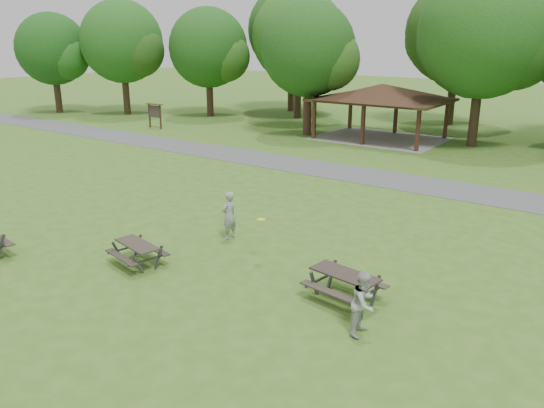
{
  "coord_description": "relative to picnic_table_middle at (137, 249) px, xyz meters",
  "views": [
    {
      "loc": [
        11.06,
        -10.2,
        6.82
      ],
      "look_at": [
        1.0,
        4.0,
        1.3
      ],
      "focal_mm": 35.0,
      "sensor_mm": 36.0,
      "label": 1
    }
  ],
  "objects": [
    {
      "name": "frisbee_catcher",
      "position": [
        7.5,
        0.41,
        0.26
      ],
      "size": [
        0.61,
        0.78,
        1.59
      ],
      "primitive_type": "imported",
      "rotation": [
        0.0,
        0.0,
        1.58
      ],
      "color": "#ADADB0",
      "rests_on": "ground"
    },
    {
      "name": "tree_row_d",
      "position": [
        -7.76,
        22.72,
        5.23
      ],
      "size": [
        6.93,
        6.6,
        9.27
      ],
      "color": "#332016",
      "rests_on": "ground"
    },
    {
      "name": "tree_deep_a",
      "position": [
        -15.75,
        32.72,
        6.59
      ],
      "size": [
        8.4,
        8.0,
        11.38
      ],
      "color": "#312415",
      "rests_on": "ground"
    },
    {
      "name": "frisbee_in_flight",
      "position": [
        2.99,
        2.43,
        0.87
      ],
      "size": [
        0.27,
        0.27,
        0.02
      ],
      "color": "yellow",
      "rests_on": "ground"
    },
    {
      "name": "frisbee_thrower",
      "position": [
        0.9,
        3.37,
        0.32
      ],
      "size": [
        0.44,
        0.65,
        1.72
      ],
      "primitive_type": "imported",
      "rotation": [
        0.0,
        0.0,
        -1.62
      ],
      "color": "gray",
      "rests_on": "ground"
    },
    {
      "name": "picnic_table_far",
      "position": [
        6.35,
        1.64,
        0.07
      ],
      "size": [
        2.08,
        1.76,
        0.82
      ],
      "color": "black",
      "rests_on": "ground"
    },
    {
      "name": "notice_board",
      "position": [
        -18.84,
        18.19,
        0.77
      ],
      "size": [
        1.6,
        0.3,
        1.88
      ],
      "color": "#351F13",
      "rests_on": "ground"
    },
    {
      "name": "tree_row_c",
      "position": [
        -12.75,
        29.22,
        6.0
      ],
      "size": [
        8.19,
        7.8,
        10.67
      ],
      "color": "black",
      "rests_on": "ground"
    },
    {
      "name": "asphalt_path",
      "position": [
        1.16,
        14.19,
        -0.53
      ],
      "size": [
        120.0,
        3.2,
        0.02
      ],
      "primitive_type": "cube",
      "color": "#4B4B4E",
      "rests_on": "ground"
    },
    {
      "name": "tree_flank_left",
      "position": [
        -32.77,
        19.22,
        4.99
      ],
      "size": [
        6.72,
        6.4,
        8.93
      ],
      "color": "#302015",
      "rests_on": "ground"
    },
    {
      "name": "tree_row_b",
      "position": [
        -19.76,
        25.72,
        5.13
      ],
      "size": [
        7.14,
        6.8,
        9.28
      ],
      "color": "#321E16",
      "rests_on": "ground"
    },
    {
      "name": "ground",
      "position": [
        1.16,
        0.19,
        -0.54
      ],
      "size": [
        160.0,
        160.0,
        0.0
      ],
      "primitive_type": "plane",
      "color": "#3A641C",
      "rests_on": "ground"
    },
    {
      "name": "pavilion",
      "position": [
        -2.84,
        24.19,
        2.52
      ],
      "size": [
        8.6,
        7.01,
        3.76
      ],
      "color": "#362313",
      "rests_on": "ground"
    },
    {
      "name": "tree_row_e",
      "position": [
        3.25,
        25.22,
        6.24
      ],
      "size": [
        8.4,
        8.0,
        11.02
      ],
      "color": "black",
      "rests_on": "ground"
    },
    {
      "name": "tree_deep_b",
      "position": [
        -0.75,
        33.22,
        6.35
      ],
      "size": [
        8.4,
        8.0,
        11.13
      ],
      "color": "black",
      "rests_on": "ground"
    },
    {
      "name": "picnic_table_middle",
      "position": [
        0.0,
        0.0,
        0.0
      ],
      "size": [
        1.93,
        1.67,
        0.73
      ],
      "color": "#2C2620",
      "rests_on": "ground"
    },
    {
      "name": "tree_row_a",
      "position": [
        -26.76,
        22.22,
        5.62
      ],
      "size": [
        7.56,
        7.2,
        9.97
      ],
      "color": "#322116",
      "rests_on": "ground"
    }
  ]
}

